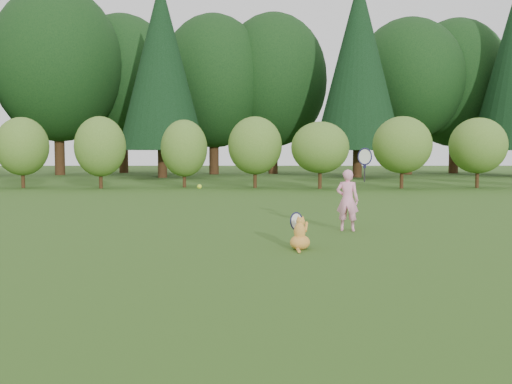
# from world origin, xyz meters

# --- Properties ---
(ground) EXTENTS (100.00, 100.00, 0.00)m
(ground) POSITION_xyz_m (0.00, 0.00, 0.00)
(ground) COLOR #234914
(ground) RESTS_ON ground
(shrub_row) EXTENTS (28.00, 3.00, 2.80)m
(shrub_row) POSITION_xyz_m (0.00, 13.00, 1.40)
(shrub_row) COLOR #436C21
(shrub_row) RESTS_ON ground
(woodland_backdrop) EXTENTS (48.00, 10.00, 15.00)m
(woodland_backdrop) POSITION_xyz_m (0.00, 23.00, 7.50)
(woodland_backdrop) COLOR black
(woodland_backdrop) RESTS_ON ground
(child) EXTENTS (0.62, 0.39, 1.62)m
(child) POSITION_xyz_m (1.82, 1.00, 0.57)
(child) COLOR #FF98BF
(child) RESTS_ON ground
(cat) EXTENTS (0.48, 0.68, 0.65)m
(cat) POSITION_xyz_m (0.83, -0.89, 0.25)
(cat) COLOR #C27B25
(cat) RESTS_ON ground
(tennis_ball) EXTENTS (0.07, 0.07, 0.07)m
(tennis_ball) POSITION_xyz_m (-0.72, 0.25, 0.83)
(tennis_ball) COLOR #BEE11A
(tennis_ball) RESTS_ON ground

